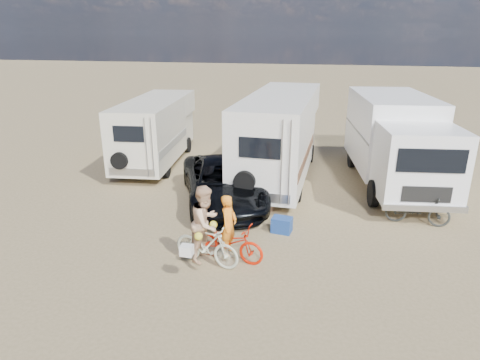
% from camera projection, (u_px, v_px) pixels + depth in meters
% --- Properties ---
extents(ground, '(140.00, 140.00, 0.00)m').
position_uv_depth(ground, '(245.00, 259.00, 10.53)').
color(ground, '#8F7A55').
rests_on(ground, ground).
extents(rv_main, '(2.50, 7.89, 3.23)m').
position_uv_depth(rv_main, '(280.00, 137.00, 16.01)').
color(rv_main, white).
rests_on(rv_main, ground).
extents(rv_left, '(2.73, 6.48, 2.76)m').
position_uv_depth(rv_left, '(156.00, 132.00, 17.86)').
color(rv_left, white).
rests_on(rv_left, ground).
extents(box_truck, '(3.45, 7.41, 3.20)m').
position_uv_depth(box_truck, '(396.00, 143.00, 15.15)').
color(box_truck, white).
rests_on(box_truck, ground).
extents(dark_suv, '(4.20, 5.68, 1.43)m').
position_uv_depth(dark_suv, '(223.00, 182.00, 13.85)').
color(dark_suv, black).
rests_on(dark_suv, ground).
extents(bike_man, '(1.92, 0.97, 0.97)m').
position_uv_depth(bike_man, '(229.00, 242.00, 10.36)').
color(bike_man, red).
rests_on(bike_man, ground).
extents(bike_woman, '(1.81, 0.90, 1.05)m').
position_uv_depth(bike_woman, '(207.00, 245.00, 10.14)').
color(bike_woman, beige).
rests_on(bike_woman, ground).
extents(rider_man, '(0.47, 0.62, 1.55)m').
position_uv_depth(rider_man, '(229.00, 232.00, 10.26)').
color(rider_man, orange).
rests_on(rider_man, ground).
extents(rider_woman, '(0.91, 1.05, 1.87)m').
position_uv_depth(rider_woman, '(206.00, 230.00, 10.00)').
color(rider_woman, tan).
rests_on(rider_woman, ground).
extents(bike_parked, '(1.87, 0.79, 0.95)m').
position_uv_depth(bike_parked, '(418.00, 209.00, 12.31)').
color(bike_parked, '#292C29').
rests_on(bike_parked, ground).
extents(cooler, '(0.60, 0.48, 0.44)m').
position_uv_depth(cooler, '(282.00, 225.00, 11.90)').
color(cooler, navy).
rests_on(cooler, ground).
extents(crate, '(0.56, 0.56, 0.38)m').
position_uv_depth(crate, '(266.00, 204.00, 13.43)').
color(crate, '#825F45').
rests_on(crate, ground).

